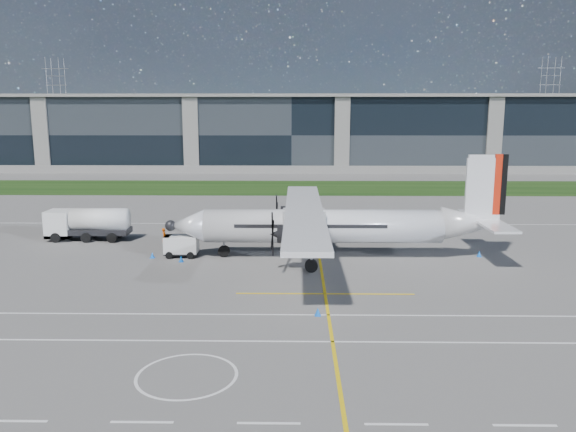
% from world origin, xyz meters
% --- Properties ---
extents(ground, '(400.00, 400.00, 0.00)m').
position_xyz_m(ground, '(0.00, 40.00, 0.00)').
color(ground, '#615E5C').
rests_on(ground, ground).
extents(grass_strip, '(400.00, 18.00, 0.04)m').
position_xyz_m(grass_strip, '(0.00, 48.00, 0.02)').
color(grass_strip, black).
rests_on(grass_strip, ground).
extents(terminal_building, '(120.00, 20.00, 15.00)m').
position_xyz_m(terminal_building, '(0.00, 80.00, 7.50)').
color(terminal_building, black).
rests_on(terminal_building, ground).
extents(tree_line, '(400.00, 6.00, 6.00)m').
position_xyz_m(tree_line, '(0.00, 140.00, 3.00)').
color(tree_line, black).
rests_on(tree_line, ground).
extents(pylon_west, '(9.00, 4.60, 30.00)m').
position_xyz_m(pylon_west, '(-80.00, 150.00, 15.00)').
color(pylon_west, gray).
rests_on(pylon_west, ground).
extents(pylon_east, '(9.00, 4.60, 30.00)m').
position_xyz_m(pylon_east, '(85.00, 150.00, 15.00)').
color(pylon_east, gray).
rests_on(pylon_east, ground).
extents(yellow_taxiway_centerline, '(0.20, 70.00, 0.01)m').
position_xyz_m(yellow_taxiway_centerline, '(3.00, 10.00, 0.01)').
color(yellow_taxiway_centerline, yellow).
rests_on(yellow_taxiway_centerline, ground).
extents(white_lane_line, '(90.00, 0.15, 0.01)m').
position_xyz_m(white_lane_line, '(0.00, -14.00, 0.01)').
color(white_lane_line, white).
rests_on(white_lane_line, ground).
extents(turboprop_aircraft, '(27.93, 28.96, 8.69)m').
position_xyz_m(turboprop_aircraft, '(4.27, 3.67, 4.34)').
color(turboprop_aircraft, white).
rests_on(turboprop_aircraft, ground).
extents(fuel_tanker_truck, '(8.14, 2.65, 3.05)m').
position_xyz_m(fuel_tanker_truck, '(-19.37, 9.93, 1.53)').
color(fuel_tanker_truck, silver).
rests_on(fuel_tanker_truck, ground).
extents(baggage_tug, '(2.96, 1.78, 1.78)m').
position_xyz_m(baggage_tug, '(-8.66, 3.79, 0.89)').
color(baggage_tug, silver).
rests_on(baggage_tug, ground).
extents(ground_crew_person, '(0.58, 0.80, 1.93)m').
position_xyz_m(ground_crew_person, '(-10.95, 7.43, 0.97)').
color(ground_crew_person, '#F25907').
rests_on(ground_crew_person, ground).
extents(safety_cone_fwd, '(0.36, 0.36, 0.50)m').
position_xyz_m(safety_cone_fwd, '(-11.02, 3.24, 0.25)').
color(safety_cone_fwd, blue).
rests_on(safety_cone_fwd, ground).
extents(safety_cone_portwing, '(0.36, 0.36, 0.50)m').
position_xyz_m(safety_cone_portwing, '(2.36, -10.10, 0.25)').
color(safety_cone_portwing, blue).
rests_on(safety_cone_portwing, ground).
extents(safety_cone_nose_stbd, '(0.36, 0.36, 0.50)m').
position_xyz_m(safety_cone_nose_stbd, '(-8.68, 4.54, 0.25)').
color(safety_cone_nose_stbd, blue).
rests_on(safety_cone_nose_stbd, ground).
extents(safety_cone_tail, '(0.36, 0.36, 0.50)m').
position_xyz_m(safety_cone_tail, '(16.52, 4.10, 0.25)').
color(safety_cone_tail, blue).
rests_on(safety_cone_tail, ground).
extents(safety_cone_stbdwing, '(0.36, 0.36, 0.50)m').
position_xyz_m(safety_cone_stbdwing, '(2.34, 18.06, 0.25)').
color(safety_cone_stbdwing, blue).
rests_on(safety_cone_stbdwing, ground).
extents(safety_cone_nose_port, '(0.36, 0.36, 0.50)m').
position_xyz_m(safety_cone_nose_port, '(-8.35, 2.05, 0.25)').
color(safety_cone_nose_port, blue).
rests_on(safety_cone_nose_port, ground).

